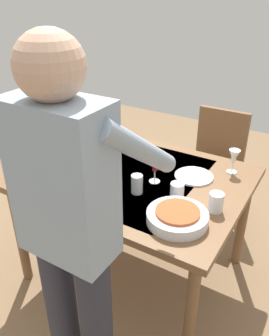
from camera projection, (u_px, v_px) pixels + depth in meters
ground_plane at (134, 268)px, 2.45m from camera, size 6.00×6.00×0.00m
dining_table at (134, 186)px, 2.13m from camera, size 1.31×1.03×0.76m
chair_near at (215, 160)px, 2.77m from camera, size 0.40×0.40×0.91m
person_server at (72, 229)px, 1.32m from camera, size 0.42×0.61×1.69m
wine_bottle at (112, 182)px, 1.81m from camera, size 0.07×0.07×0.30m
wine_glass_left at (155, 166)px, 1.97m from camera, size 0.07×0.07×0.15m
wine_glass_right at (234, 157)px, 2.07m from camera, size 0.07×0.07×0.15m
water_cup_near_left at (177, 190)px, 1.86m from camera, size 0.08×0.08×0.09m
water_cup_near_right at (216, 202)px, 1.75m from camera, size 0.08×0.08×0.10m
water_cup_far_left at (137, 184)px, 1.89m from camera, size 0.06×0.06×0.11m
serving_bowl_pasta at (177, 216)px, 1.67m from camera, size 0.30×0.30×0.07m
side_bowl_salad at (108, 142)px, 2.44m from camera, size 0.18×0.18×0.07m
dinner_plate_near at (54, 181)px, 2.01m from camera, size 0.23×0.23×0.01m
dinner_plate_far at (194, 176)px, 2.07m from camera, size 0.23×0.23×0.01m
table_fork at (110, 170)px, 2.15m from camera, size 0.06×0.18×0.00m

